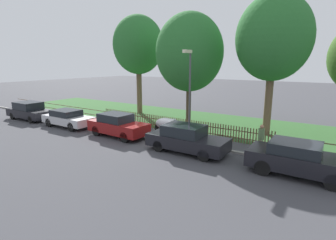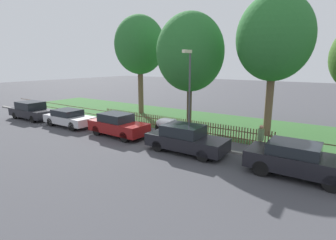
{
  "view_description": "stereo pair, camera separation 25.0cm",
  "coord_description": "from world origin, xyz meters",
  "px_view_note": "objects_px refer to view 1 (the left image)",
  "views": [
    {
      "loc": [
        9.43,
        -12.66,
        4.61
      ],
      "look_at": [
        0.42,
        0.71,
        1.1
      ],
      "focal_mm": 28.0,
      "sensor_mm": 36.0,
      "label": 1
    },
    {
      "loc": [
        9.64,
        -12.52,
        4.61
      ],
      "look_at": [
        0.42,
        0.71,
        1.1
      ],
      "focal_mm": 28.0,
      "sensor_mm": 36.0,
      "label": 2
    }
  ],
  "objects_px": {
    "covered_motorcycle": "(168,124)",
    "tree_nearest_kerb": "(138,45)",
    "tree_mid_park": "(274,38)",
    "parked_car_silver_hatchback": "(30,111)",
    "street_lamp": "(189,85)",
    "parked_car_navy_estate": "(118,125)",
    "parked_car_black_saloon": "(68,118)",
    "parked_car_white_van": "(299,159)",
    "parked_car_red_compact": "(186,139)",
    "tree_behind_motorcycle": "(189,53)",
    "pedestrian_near_fence": "(261,137)"
  },
  "relations": [
    {
      "from": "parked_car_white_van",
      "to": "tree_mid_park",
      "type": "bearing_deg",
      "value": 114.02
    },
    {
      "from": "tree_nearest_kerb",
      "to": "parked_car_navy_estate",
      "type": "bearing_deg",
      "value": -59.98
    },
    {
      "from": "covered_motorcycle",
      "to": "tree_mid_park",
      "type": "xyz_separation_m",
      "value": [
        5.41,
        3.58,
        5.44
      ]
    },
    {
      "from": "parked_car_navy_estate",
      "to": "parked_car_white_van",
      "type": "bearing_deg",
      "value": 1.06
    },
    {
      "from": "tree_nearest_kerb",
      "to": "pedestrian_near_fence",
      "type": "bearing_deg",
      "value": -22.73
    },
    {
      "from": "parked_car_white_van",
      "to": "tree_mid_park",
      "type": "relative_size",
      "value": 0.47
    },
    {
      "from": "covered_motorcycle",
      "to": "tree_nearest_kerb",
      "type": "distance_m",
      "value": 9.7
    },
    {
      "from": "parked_car_white_van",
      "to": "street_lamp",
      "type": "xyz_separation_m",
      "value": [
        -6.26,
        1.77,
        2.65
      ]
    },
    {
      "from": "parked_car_silver_hatchback",
      "to": "tree_behind_motorcycle",
      "type": "distance_m",
      "value": 13.99
    },
    {
      "from": "covered_motorcycle",
      "to": "parked_car_black_saloon",
      "type": "bearing_deg",
      "value": -161.82
    },
    {
      "from": "tree_mid_park",
      "to": "street_lamp",
      "type": "bearing_deg",
      "value": -129.76
    },
    {
      "from": "parked_car_black_saloon",
      "to": "street_lamp",
      "type": "bearing_deg",
      "value": 10.11
    },
    {
      "from": "tree_mid_park",
      "to": "parked_car_white_van",
      "type": "bearing_deg",
      "value": -65.35
    },
    {
      "from": "street_lamp",
      "to": "tree_nearest_kerb",
      "type": "bearing_deg",
      "value": 147.02
    },
    {
      "from": "parked_car_silver_hatchback",
      "to": "pedestrian_near_fence",
      "type": "distance_m",
      "value": 18.37
    },
    {
      "from": "covered_motorcycle",
      "to": "tree_nearest_kerb",
      "type": "bearing_deg",
      "value": 142.96
    },
    {
      "from": "pedestrian_near_fence",
      "to": "tree_mid_park",
      "type": "bearing_deg",
      "value": 176.44
    },
    {
      "from": "tree_behind_motorcycle",
      "to": "pedestrian_near_fence",
      "type": "bearing_deg",
      "value": -29.2
    },
    {
      "from": "parked_car_silver_hatchback",
      "to": "parked_car_navy_estate",
      "type": "relative_size",
      "value": 1.06
    },
    {
      "from": "parked_car_silver_hatchback",
      "to": "tree_behind_motorcycle",
      "type": "relative_size",
      "value": 0.54
    },
    {
      "from": "parked_car_silver_hatchback",
      "to": "covered_motorcycle",
      "type": "bearing_deg",
      "value": 10.68
    },
    {
      "from": "tree_behind_motorcycle",
      "to": "parked_car_silver_hatchback",
      "type": "bearing_deg",
      "value": -154.88
    },
    {
      "from": "tree_nearest_kerb",
      "to": "tree_behind_motorcycle",
      "type": "xyz_separation_m",
      "value": [
        6.24,
        -1.73,
        -0.83
      ]
    },
    {
      "from": "parked_car_black_saloon",
      "to": "covered_motorcycle",
      "type": "xyz_separation_m",
      "value": [
        7.23,
        2.44,
        0.0
      ]
    },
    {
      "from": "parked_car_red_compact",
      "to": "street_lamp",
      "type": "xyz_separation_m",
      "value": [
        -0.92,
        1.8,
        2.67
      ]
    },
    {
      "from": "tree_mid_park",
      "to": "pedestrian_near_fence",
      "type": "distance_m",
      "value": 6.67
    },
    {
      "from": "parked_car_white_van",
      "to": "covered_motorcycle",
      "type": "xyz_separation_m",
      "value": [
        -8.16,
        2.41,
        -0.08
      ]
    },
    {
      "from": "tree_nearest_kerb",
      "to": "tree_mid_park",
      "type": "xyz_separation_m",
      "value": [
        11.82,
        -1.17,
        -0.08
      ]
    },
    {
      "from": "parked_car_silver_hatchback",
      "to": "covered_motorcycle",
      "type": "distance_m",
      "value": 12.39
    },
    {
      "from": "covered_motorcycle",
      "to": "tree_mid_park",
      "type": "bearing_deg",
      "value": 33.03
    },
    {
      "from": "parked_car_black_saloon",
      "to": "parked_car_white_van",
      "type": "relative_size",
      "value": 1.01
    },
    {
      "from": "parked_car_silver_hatchback",
      "to": "parked_car_white_van",
      "type": "distance_m",
      "value": 20.28
    },
    {
      "from": "parked_car_navy_estate",
      "to": "tree_behind_motorcycle",
      "type": "xyz_separation_m",
      "value": [
        2.18,
        5.28,
        4.6
      ]
    },
    {
      "from": "parked_car_navy_estate",
      "to": "tree_mid_park",
      "type": "distance_m",
      "value": 11.09
    },
    {
      "from": "parked_car_black_saloon",
      "to": "pedestrian_near_fence",
      "type": "relative_size",
      "value": 2.69
    },
    {
      "from": "parked_car_red_compact",
      "to": "tree_nearest_kerb",
      "type": "distance_m",
      "value": 12.91
    },
    {
      "from": "parked_car_red_compact",
      "to": "street_lamp",
      "type": "relative_size",
      "value": 0.81
    },
    {
      "from": "covered_motorcycle",
      "to": "street_lamp",
      "type": "relative_size",
      "value": 0.37
    },
    {
      "from": "parked_car_white_van",
      "to": "tree_mid_park",
      "type": "height_order",
      "value": "tree_mid_park"
    },
    {
      "from": "covered_motorcycle",
      "to": "tree_mid_park",
      "type": "relative_size",
      "value": 0.23
    },
    {
      "from": "parked_car_white_van",
      "to": "parked_car_red_compact",
      "type": "bearing_deg",
      "value": 179.7
    },
    {
      "from": "parked_car_red_compact",
      "to": "tree_behind_motorcycle",
      "type": "xyz_separation_m",
      "value": [
        -2.99,
        5.46,
        4.63
      ]
    },
    {
      "from": "parked_car_black_saloon",
      "to": "parked_car_white_van",
      "type": "height_order",
      "value": "parked_car_white_van"
    },
    {
      "from": "parked_car_navy_estate",
      "to": "pedestrian_near_fence",
      "type": "height_order",
      "value": "pedestrian_near_fence"
    },
    {
      "from": "tree_behind_motorcycle",
      "to": "tree_mid_park",
      "type": "xyz_separation_m",
      "value": [
        5.58,
        0.56,
        0.75
      ]
    },
    {
      "from": "parked_car_black_saloon",
      "to": "parked_car_red_compact",
      "type": "xyz_separation_m",
      "value": [
        10.05,
        -0.0,
        0.07
      ]
    },
    {
      "from": "parked_car_navy_estate",
      "to": "tree_behind_motorcycle",
      "type": "bearing_deg",
      "value": 69.42
    },
    {
      "from": "covered_motorcycle",
      "to": "pedestrian_near_fence",
      "type": "height_order",
      "value": "pedestrian_near_fence"
    },
    {
      "from": "parked_car_red_compact",
      "to": "covered_motorcycle",
      "type": "height_order",
      "value": "parked_car_red_compact"
    },
    {
      "from": "parked_car_red_compact",
      "to": "street_lamp",
      "type": "bearing_deg",
      "value": 115.92
    }
  ]
}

